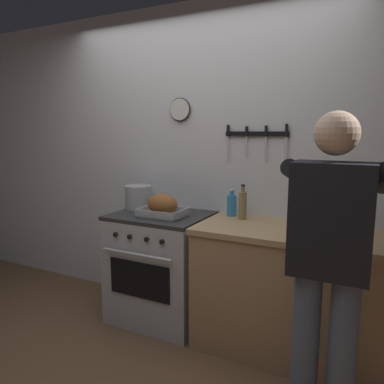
{
  "coord_description": "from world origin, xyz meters",
  "views": [
    {
      "loc": [
        1.35,
        -1.51,
        1.57
      ],
      "look_at": [
        0.14,
        0.85,
        1.13
      ],
      "focal_mm": 34.68,
      "sensor_mm": 36.0,
      "label": 1
    }
  ],
  "objects_px": {
    "bottle_wine_red": "(325,211)",
    "bottle_olive_oil": "(339,210)",
    "stove": "(161,267)",
    "bottle_dish_soap": "(232,205)",
    "person_cook": "(330,256)",
    "bottle_vinegar": "(243,205)",
    "cutting_board": "(331,234)",
    "stock_pot": "(138,197)",
    "bottle_hot_sauce": "(359,226)",
    "roasting_pan": "(162,206)"
  },
  "relations": [
    {
      "from": "stove",
      "to": "bottle_dish_soap",
      "type": "relative_size",
      "value": 4.18
    },
    {
      "from": "bottle_olive_oil",
      "to": "bottle_dish_soap",
      "type": "distance_m",
      "value": 0.79
    },
    {
      "from": "stove",
      "to": "cutting_board",
      "type": "xyz_separation_m",
      "value": [
        1.31,
        -0.04,
        0.46
      ]
    },
    {
      "from": "person_cook",
      "to": "bottle_vinegar",
      "type": "relative_size",
      "value": 6.17
    },
    {
      "from": "stove",
      "to": "bottle_dish_soap",
      "type": "distance_m",
      "value": 0.79
    },
    {
      "from": "person_cook",
      "to": "bottle_wine_red",
      "type": "height_order",
      "value": "person_cook"
    },
    {
      "from": "roasting_pan",
      "to": "bottle_hot_sauce",
      "type": "xyz_separation_m",
      "value": [
        1.41,
        0.12,
        -0.02
      ]
    },
    {
      "from": "roasting_pan",
      "to": "stock_pot",
      "type": "distance_m",
      "value": 0.41
    },
    {
      "from": "bottle_dish_soap",
      "to": "cutting_board",
      "type": "bearing_deg",
      "value": -17.33
    },
    {
      "from": "person_cook",
      "to": "bottle_olive_oil",
      "type": "bearing_deg",
      "value": -0.06
    },
    {
      "from": "bottle_olive_oil",
      "to": "person_cook",
      "type": "bearing_deg",
      "value": -87.12
    },
    {
      "from": "bottle_wine_red",
      "to": "bottle_vinegar",
      "type": "bearing_deg",
      "value": 177.71
    },
    {
      "from": "person_cook",
      "to": "stove",
      "type": "bearing_deg",
      "value": 63.04
    },
    {
      "from": "person_cook",
      "to": "cutting_board",
      "type": "height_order",
      "value": "person_cook"
    },
    {
      "from": "roasting_pan",
      "to": "bottle_vinegar",
      "type": "height_order",
      "value": "bottle_vinegar"
    },
    {
      "from": "person_cook",
      "to": "stock_pot",
      "type": "distance_m",
      "value": 1.82
    },
    {
      "from": "cutting_board",
      "to": "bottle_wine_red",
      "type": "xyz_separation_m",
      "value": [
        -0.06,
        0.14,
        0.12
      ]
    },
    {
      "from": "stove",
      "to": "person_cook",
      "type": "distance_m",
      "value": 1.59
    },
    {
      "from": "bottle_olive_oil",
      "to": "bottle_wine_red",
      "type": "distance_m",
      "value": 0.15
    },
    {
      "from": "person_cook",
      "to": "roasting_pan",
      "type": "height_order",
      "value": "person_cook"
    },
    {
      "from": "person_cook",
      "to": "roasting_pan",
      "type": "xyz_separation_m",
      "value": [
        -1.31,
        0.54,
        0.03
      ]
    },
    {
      "from": "bottle_wine_red",
      "to": "bottle_olive_oil",
      "type": "bearing_deg",
      "value": 59.47
    },
    {
      "from": "bottle_vinegar",
      "to": "stove",
      "type": "bearing_deg",
      "value": -169.06
    },
    {
      "from": "person_cook",
      "to": "bottle_olive_oil",
      "type": "distance_m",
      "value": 0.85
    },
    {
      "from": "bottle_wine_red",
      "to": "cutting_board",
      "type": "bearing_deg",
      "value": -66.43
    },
    {
      "from": "person_cook",
      "to": "bottle_hot_sauce",
      "type": "height_order",
      "value": "person_cook"
    },
    {
      "from": "person_cook",
      "to": "bottle_vinegar",
      "type": "bearing_deg",
      "value": 41.21
    },
    {
      "from": "person_cook",
      "to": "bottle_vinegar",
      "type": "xyz_separation_m",
      "value": [
        -0.72,
        0.74,
        0.06
      ]
    },
    {
      "from": "person_cook",
      "to": "bottle_wine_red",
      "type": "bearing_deg",
      "value": 6.63
    },
    {
      "from": "bottle_hot_sauce",
      "to": "bottle_vinegar",
      "type": "distance_m",
      "value": 0.82
    },
    {
      "from": "bottle_wine_red",
      "to": "bottle_vinegar",
      "type": "height_order",
      "value": "bottle_wine_red"
    },
    {
      "from": "bottle_hot_sauce",
      "to": "person_cook",
      "type": "bearing_deg",
      "value": -98.56
    },
    {
      "from": "person_cook",
      "to": "cutting_board",
      "type": "distance_m",
      "value": 0.58
    },
    {
      "from": "person_cook",
      "to": "stock_pot",
      "type": "relative_size",
      "value": 7.13
    },
    {
      "from": "bottle_dish_soap",
      "to": "bottle_hot_sauce",
      "type": "relative_size",
      "value": 1.36
    },
    {
      "from": "stock_pot",
      "to": "bottle_hot_sauce",
      "type": "distance_m",
      "value": 1.77
    },
    {
      "from": "bottle_wine_red",
      "to": "bottle_vinegar",
      "type": "distance_m",
      "value": 0.6
    },
    {
      "from": "stock_pot",
      "to": "bottle_vinegar",
      "type": "xyz_separation_m",
      "value": [
        0.95,
        0.01,
        0.01
      ]
    },
    {
      "from": "bottle_vinegar",
      "to": "bottle_olive_oil",
      "type": "bearing_deg",
      "value": 9.12
    },
    {
      "from": "stove",
      "to": "stock_pot",
      "type": "distance_m",
      "value": 0.63
    },
    {
      "from": "stove",
      "to": "cutting_board",
      "type": "relative_size",
      "value": 2.5
    },
    {
      "from": "stock_pot",
      "to": "bottle_vinegar",
      "type": "height_order",
      "value": "bottle_vinegar"
    },
    {
      "from": "bottle_dish_soap",
      "to": "bottle_hot_sauce",
      "type": "distance_m",
      "value": 0.95
    },
    {
      "from": "cutting_board",
      "to": "stove",
      "type": "bearing_deg",
      "value": 178.37
    },
    {
      "from": "stove",
      "to": "bottle_vinegar",
      "type": "relative_size",
      "value": 3.34
    },
    {
      "from": "stock_pot",
      "to": "cutting_board",
      "type": "relative_size",
      "value": 0.65
    },
    {
      "from": "bottle_dish_soap",
      "to": "bottle_hot_sauce",
      "type": "bearing_deg",
      "value": -9.46
    },
    {
      "from": "cutting_board",
      "to": "person_cook",
      "type": "bearing_deg",
      "value": -84.11
    },
    {
      "from": "stove",
      "to": "bottle_hot_sauce",
      "type": "relative_size",
      "value": 5.68
    },
    {
      "from": "stock_pot",
      "to": "person_cook",
      "type": "bearing_deg",
      "value": -23.57
    }
  ]
}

